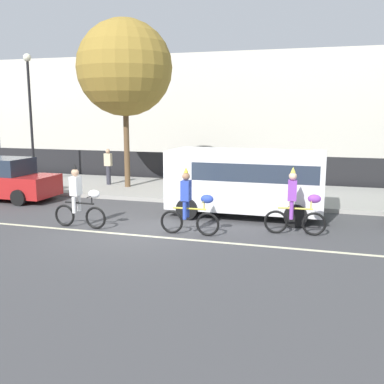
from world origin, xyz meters
TOP-DOWN VIEW (x-y plane):
  - ground_plane at (0.00, 0.00)m, footprint 80.00×80.00m
  - road_centre_line at (0.00, -0.50)m, footprint 36.00×0.14m
  - sidewalk_curb at (0.00, 6.50)m, footprint 60.00×5.00m
  - fence_line at (0.00, 9.40)m, footprint 40.00×0.08m
  - building_backdrop at (-2.22, 18.00)m, footprint 28.00×8.00m
  - parade_cyclist_zebra at (-1.64, -0.20)m, footprint 1.72×0.50m
  - parade_cyclist_cobalt at (1.72, 0.00)m, footprint 1.72×0.50m
  - parade_cyclist_purple at (4.55, 0.88)m, footprint 1.72×0.50m
  - parked_van_white at (2.87, 2.70)m, footprint 5.00×2.22m
  - parked_car_red at (-6.77, 2.79)m, footprint 4.10×1.92m
  - street_lamp_post at (-7.97, 6.33)m, footprint 0.36×0.36m
  - street_tree_far_corner at (-3.07, 6.18)m, footprint 4.04×4.04m
  - pedestrian_onlooker at (-4.15, 6.48)m, footprint 0.32×0.20m

SIDE VIEW (x-z plane):
  - ground_plane at x=0.00m, z-range 0.00..0.00m
  - road_centre_line at x=0.00m, z-range 0.00..0.01m
  - sidewalk_curb at x=0.00m, z-range 0.00..0.15m
  - fence_line at x=0.00m, z-range 0.00..1.40m
  - parked_car_red at x=-6.77m, z-range -0.04..1.60m
  - parade_cyclist_zebra at x=-1.64m, z-range -0.12..1.80m
  - parade_cyclist_cobalt at x=1.72m, z-range -0.12..1.80m
  - parade_cyclist_purple at x=4.55m, z-range -0.12..1.80m
  - pedestrian_onlooker at x=-4.15m, z-range 0.20..1.82m
  - parked_van_white at x=2.87m, z-range 0.19..2.37m
  - building_backdrop at x=-2.22m, z-range 0.00..6.77m
  - street_lamp_post at x=-7.97m, z-range 1.06..6.92m
  - street_tree_far_corner at x=-3.07m, z-range 1.67..8.77m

